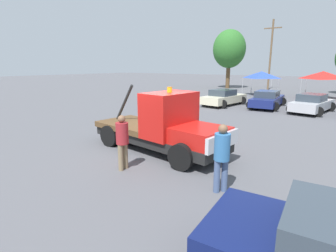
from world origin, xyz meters
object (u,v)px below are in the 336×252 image
Objects in this scene: utility_pole at (271,53)px; parked_car_navy at (267,99)px; parked_car_cream at (224,98)px; parked_car_silver at (312,104)px; canopy_tent_blue at (261,75)px; tree_center at (229,49)px; canopy_tent_red at (323,75)px; tow_truck at (164,128)px; person_near_truck at (222,154)px; person_at_hood at (122,139)px; traffic_cone at (173,126)px.

parked_car_navy is at bearing -75.13° from utility_pole.
parked_car_cream is 6.49m from parked_car_silver.
tree_center is (-6.76, 6.81, 3.26)m from canopy_tent_blue.
canopy_tent_red is at bearing 11.91° from parked_car_silver.
parked_car_navy is at bearing -107.08° from canopy_tent_red.
tow_truck is 1.26× the size of parked_car_cream.
canopy_tent_blue is at bearing -38.92° from person_near_truck.
parked_car_silver is 0.56× the size of tree_center.
canopy_tent_red is at bearing -52.66° from person_near_truck.
utility_pole is at bearing 11.15° from parked_car_navy.
tree_center reaches higher than person_near_truck.
tree_center is (-9.67, 28.84, 4.53)m from tow_truck.
person_near_truck is 0.22× the size of tree_center.
person_at_hood is at bearing -160.30° from parked_car_cream.
canopy_tent_blue is at bearing 44.21° from parked_car_silver.
parked_car_silver is at bearing 63.20° from traffic_cone.
person_near_truck is 33.45m from tree_center.
parked_car_silver is (3.41, 15.20, -0.38)m from person_at_hood.
tow_truck is 3.58m from traffic_cone.
tow_truck is 13.62m from parked_car_navy.
tree_center is at bearing 29.06° from parked_car_navy.
parked_car_navy is 1.51× the size of canopy_tent_red.
parked_car_cream is at bearing -29.64° from person_near_truck.
tow_truck is at bearing -97.32° from canopy_tent_red.
tow_truck is 1.30× the size of parked_car_silver.
person_near_truck is 3.22m from person_at_hood.
parked_car_cream is at bearing 103.07° from parked_car_silver.
parked_car_navy is (3.27, 0.99, 0.00)m from parked_car_cream.
canopy_tent_red is at bearing -43.50° from utility_pole.
tree_center is (-13.01, 15.79, 4.86)m from parked_car_silver.
person_near_truck is 0.59× the size of canopy_tent_blue.
parked_car_cream is at bearing -80.14° from person_at_hood.
canopy_tent_blue is at bearing 16.17° from parked_car_navy.
person_at_hood is 0.39× the size of parked_car_silver.
traffic_cone is (-1.64, 5.21, -0.77)m from person_at_hood.
canopy_tent_blue is 5.63× the size of traffic_cone.
canopy_tent_blue is at bearing -85.16° from person_at_hood.
traffic_cone is (-1.84, -10.56, -0.40)m from parked_car_navy.
person_at_hood is 15.58m from parked_car_silver.
tree_center is (-12.79, 30.59, 4.45)m from person_near_truck.
person_at_hood is 25.03m from canopy_tent_red.
tow_truck is 10.86× the size of traffic_cone.
canopy_tent_red is at bearing 6.29° from canopy_tent_blue.
utility_pole reaches higher than tree_center.
parked_car_silver is (3.21, -0.57, -0.00)m from parked_car_navy.
person_near_truck reaches higher than parked_car_cream.
person_at_hood is at bearing 44.03° from person_near_truck.
parked_car_silver is 21.03m from tree_center.
person_near_truck is at bearing -22.48° from tow_truck.
parked_car_silver is 8.39× the size of traffic_cone.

